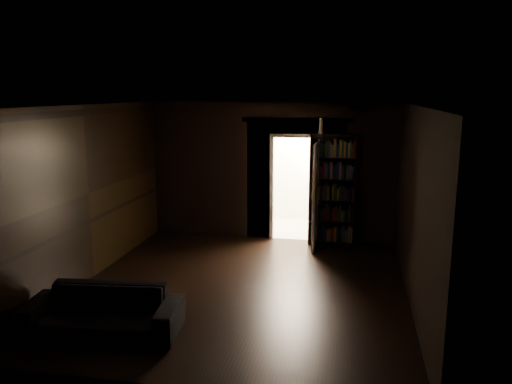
{
  "coord_description": "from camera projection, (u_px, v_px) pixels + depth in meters",
  "views": [
    {
      "loc": [
        1.63,
        -7.14,
        2.99
      ],
      "look_at": [
        0.05,
        0.9,
        1.34
      ],
      "focal_mm": 35.0,
      "sensor_mm": 36.0,
      "label": 1
    }
  ],
  "objects": [
    {
      "name": "room_walls",
      "position": [
        254.0,
        170.0,
        8.47
      ],
      "size": [
        5.02,
        5.61,
        2.84
      ],
      "color": "black",
      "rests_on": "ground"
    },
    {
      "name": "bottles",
      "position": [
        330.0,
        146.0,
        11.17
      ],
      "size": [
        0.67,
        0.38,
        0.29
      ],
      "primitive_type": "cube",
      "rotation": [
        0.0,
        0.0,
        -0.44
      ],
      "color": "black",
      "rests_on": "refrigerator"
    },
    {
      "name": "refrigerator",
      "position": [
        328.0,
        189.0,
        11.35
      ],
      "size": [
        0.85,
        0.8,
        1.65
      ],
      "primitive_type": "cube",
      "rotation": [
        0.0,
        0.0,
        -0.18
      ],
      "color": "white",
      "rests_on": "ground"
    },
    {
      "name": "bookshelf",
      "position": [
        332.0,
        190.0,
        9.81
      ],
      "size": [
        0.94,
        0.46,
        2.2
      ],
      "primitive_type": "cube",
      "rotation": [
        0.0,
        0.0,
        -0.16
      ],
      "color": "black",
      "rests_on": "ground"
    },
    {
      "name": "figurine",
      "position": [
        321.0,
        126.0,
        9.55
      ],
      "size": [
        0.13,
        0.13,
        0.3
      ],
      "primitive_type": "cube",
      "rotation": [
        0.0,
        0.0,
        0.29
      ],
      "color": "white",
      "rests_on": "bookshelf"
    },
    {
      "name": "kitchen_alcove",
      "position": [
        301.0,
        173.0,
        11.16
      ],
      "size": [
        2.2,
        1.8,
        2.6
      ],
      "color": "#B8B2A1",
      "rests_on": "ground"
    },
    {
      "name": "sofa",
      "position": [
        102.0,
        305.0,
        6.25
      ],
      "size": [
        2.01,
        1.03,
        0.75
      ],
      "primitive_type": "imported",
      "rotation": [
        0.0,
        0.0,
        0.1
      ],
      "color": "black",
      "rests_on": "ground"
    },
    {
      "name": "door",
      "position": [
        316.0,
        196.0,
        9.6
      ],
      "size": [
        0.08,
        0.85,
        2.05
      ],
      "primitive_type": "cube",
      "rotation": [
        0.0,
        0.0,
        1.53
      ],
      "color": "white",
      "rests_on": "ground"
    },
    {
      "name": "ground",
      "position": [
        242.0,
        288.0,
        7.77
      ],
      "size": [
        5.5,
        5.5,
        0.0
      ],
      "primitive_type": "plane",
      "color": "black",
      "rests_on": "ground"
    }
  ]
}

